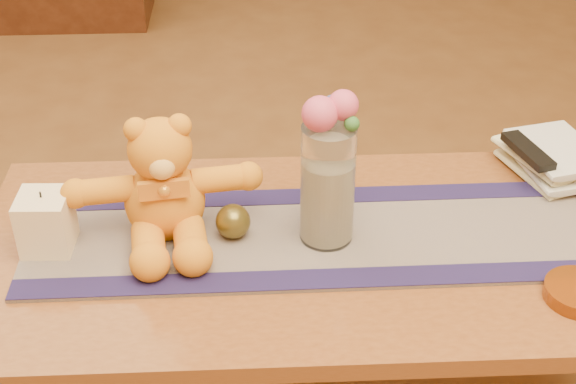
{
  "coord_description": "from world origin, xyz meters",
  "views": [
    {
      "loc": [
        -0.11,
        -1.35,
        1.48
      ],
      "look_at": [
        -0.05,
        0.0,
        0.58
      ],
      "focal_mm": 51.01,
      "sensor_mm": 36.0,
      "label": 1
    }
  ],
  "objects_px": {
    "teddy_bear": "(163,178)",
    "pillar_candle": "(46,222)",
    "tv_remote": "(528,151)",
    "glass_vase": "(328,184)",
    "book_bottom": "(520,176)",
    "bronze_ball": "(233,221)"
  },
  "relations": [
    {
      "from": "teddy_bear",
      "to": "pillar_candle",
      "type": "distance_m",
      "value": 0.25
    },
    {
      "from": "pillar_candle",
      "to": "tv_remote",
      "type": "xyz_separation_m",
      "value": [
        1.04,
        0.2,
        0.02
      ]
    },
    {
      "from": "pillar_candle",
      "to": "glass_vase",
      "type": "relative_size",
      "value": 0.46
    },
    {
      "from": "pillar_candle",
      "to": "teddy_bear",
      "type": "bearing_deg",
      "value": 10.94
    },
    {
      "from": "pillar_candle",
      "to": "book_bottom",
      "type": "bearing_deg",
      "value": 11.56
    },
    {
      "from": "glass_vase",
      "to": "tv_remote",
      "type": "height_order",
      "value": "glass_vase"
    },
    {
      "from": "pillar_candle",
      "to": "bronze_ball",
      "type": "distance_m",
      "value": 0.38
    },
    {
      "from": "pillar_candle",
      "to": "tv_remote",
      "type": "relative_size",
      "value": 0.75
    },
    {
      "from": "glass_vase",
      "to": "book_bottom",
      "type": "xyz_separation_m",
      "value": [
        0.47,
        0.21,
        -0.13
      ]
    },
    {
      "from": "teddy_bear",
      "to": "book_bottom",
      "type": "height_order",
      "value": "teddy_bear"
    },
    {
      "from": "teddy_bear",
      "to": "bronze_ball",
      "type": "xyz_separation_m",
      "value": [
        0.14,
        -0.03,
        -0.09
      ]
    },
    {
      "from": "pillar_candle",
      "to": "book_bottom",
      "type": "relative_size",
      "value": 0.54
    },
    {
      "from": "bronze_ball",
      "to": "pillar_candle",
      "type": "bearing_deg",
      "value": -177.44
    },
    {
      "from": "bronze_ball",
      "to": "tv_remote",
      "type": "height_order",
      "value": "tv_remote"
    },
    {
      "from": "pillar_candle",
      "to": "tv_remote",
      "type": "bearing_deg",
      "value": 11.02
    },
    {
      "from": "teddy_bear",
      "to": "pillar_candle",
      "type": "xyz_separation_m",
      "value": [
        -0.24,
        -0.05,
        -0.07
      ]
    },
    {
      "from": "bronze_ball",
      "to": "glass_vase",
      "type": "bearing_deg",
      "value": -3.46
    },
    {
      "from": "book_bottom",
      "to": "tv_remote",
      "type": "xyz_separation_m",
      "value": [
        0.0,
        -0.01,
        0.07
      ]
    },
    {
      "from": "book_bottom",
      "to": "tv_remote",
      "type": "distance_m",
      "value": 0.08
    },
    {
      "from": "pillar_candle",
      "to": "glass_vase",
      "type": "xyz_separation_m",
      "value": [
        0.57,
        0.01,
        0.07
      ]
    },
    {
      "from": "bronze_ball",
      "to": "tv_remote",
      "type": "relative_size",
      "value": 0.46
    },
    {
      "from": "tv_remote",
      "to": "glass_vase",
      "type": "bearing_deg",
      "value": -173.3
    }
  ]
}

